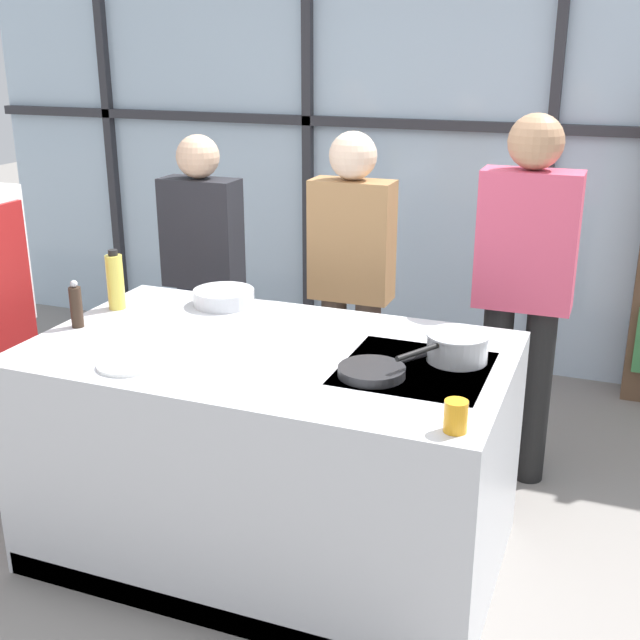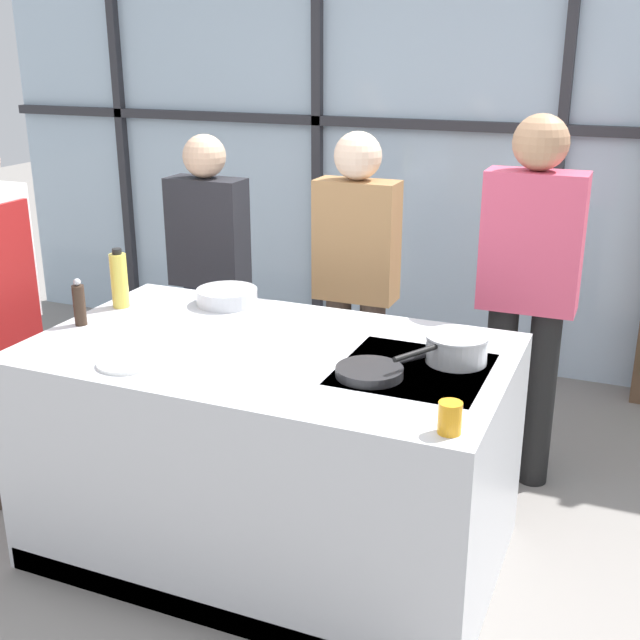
# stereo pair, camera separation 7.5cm
# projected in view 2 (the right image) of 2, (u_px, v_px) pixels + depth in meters

# --- Properties ---
(ground_plane) EXTENTS (18.00, 18.00, 0.00)m
(ground_plane) POSITION_uv_depth(u_px,v_px,m) (273.00, 546.00, 3.39)
(ground_plane) COLOR gray
(back_window_wall) EXTENTS (6.40, 0.10, 2.80)m
(back_window_wall) POSITION_uv_depth(u_px,v_px,m) (434.00, 146.00, 4.98)
(back_window_wall) COLOR silver
(back_window_wall) RESTS_ON ground_plane
(demo_island) EXTENTS (1.84, 1.08, 0.91)m
(demo_island) POSITION_uv_depth(u_px,v_px,m) (271.00, 451.00, 3.24)
(demo_island) COLOR silver
(demo_island) RESTS_ON ground_plane
(spectator_far_left) EXTENTS (0.41, 0.22, 1.58)m
(spectator_far_left) POSITION_uv_depth(u_px,v_px,m) (209.00, 265.00, 4.25)
(spectator_far_left) COLOR #232838
(spectator_far_left) RESTS_ON ground_plane
(spectator_center_left) EXTENTS (0.40, 0.23, 1.63)m
(spectator_center_left) POSITION_uv_depth(u_px,v_px,m) (356.00, 275.00, 3.94)
(spectator_center_left) COLOR #47382D
(spectator_center_left) RESTS_ON ground_plane
(spectator_center_right) EXTENTS (0.44, 0.24, 1.74)m
(spectator_center_right) POSITION_uv_depth(u_px,v_px,m) (528.00, 282.00, 3.62)
(spectator_center_right) COLOR black
(spectator_center_right) RESTS_ON ground_plane
(frying_pan) EXTENTS (0.30, 0.39, 0.04)m
(frying_pan) POSITION_uv_depth(u_px,v_px,m) (371.00, 371.00, 2.82)
(frying_pan) COLOR #232326
(frying_pan) RESTS_ON demo_island
(saucepan) EXTENTS (0.28, 0.39, 0.11)m
(saucepan) POSITION_uv_depth(u_px,v_px,m) (456.00, 348.00, 2.93)
(saucepan) COLOR silver
(saucepan) RESTS_ON demo_island
(white_plate) EXTENTS (0.23, 0.23, 0.01)m
(white_plate) POSITION_uv_depth(u_px,v_px,m) (128.00, 363.00, 2.92)
(white_plate) COLOR white
(white_plate) RESTS_ON demo_island
(mixing_bowl) EXTENTS (0.27, 0.27, 0.07)m
(mixing_bowl) POSITION_uv_depth(u_px,v_px,m) (227.00, 296.00, 3.59)
(mixing_bowl) COLOR silver
(mixing_bowl) RESTS_ON demo_island
(oil_bottle) EXTENTS (0.07, 0.07, 0.27)m
(oil_bottle) POSITION_uv_depth(u_px,v_px,m) (119.00, 280.00, 3.52)
(oil_bottle) COLOR #E0CC4C
(oil_bottle) RESTS_ON demo_island
(pepper_grinder) EXTENTS (0.05, 0.05, 0.20)m
(pepper_grinder) POSITION_uv_depth(u_px,v_px,m) (79.00, 304.00, 3.30)
(pepper_grinder) COLOR #332319
(pepper_grinder) RESTS_ON demo_island
(juice_glass_near) EXTENTS (0.07, 0.07, 0.10)m
(juice_glass_near) POSITION_uv_depth(u_px,v_px,m) (450.00, 418.00, 2.40)
(juice_glass_near) COLOR orange
(juice_glass_near) RESTS_ON demo_island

